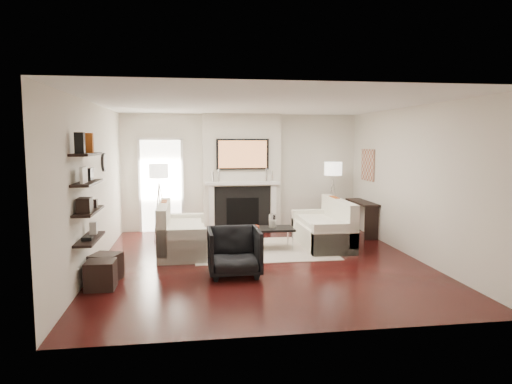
{
  "coord_description": "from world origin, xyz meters",
  "views": [
    {
      "loc": [
        -1.2,
        -7.63,
        2.09
      ],
      "look_at": [
        0.0,
        0.6,
        1.15
      ],
      "focal_mm": 32.0,
      "sensor_mm": 36.0,
      "label": 1
    }
  ],
  "objects": [
    {
      "name": "loveseat_right_arm_s",
      "position": [
        1.4,
        1.85,
        0.3
      ],
      "size": [
        0.85,
        0.18,
        0.6
      ],
      "primitive_type": "cube",
      "color": "silver",
      "rests_on": "floor"
    },
    {
      "name": "door_trim_r",
      "position": [
        -1.37,
        2.96,
        1.05
      ],
      "size": [
        0.06,
        0.06,
        2.16
      ],
      "primitive_type": "cube",
      "color": "white",
      "rests_on": "floor"
    },
    {
      "name": "shelf_lower",
      "position": [
        -2.62,
        -1.0,
        1.1
      ],
      "size": [
        0.25,
        1.0,
        0.04
      ],
      "primitive_type": "cube",
      "color": "black",
      "rests_on": "wall_left"
    },
    {
      "name": "loveseat_left_arm_n",
      "position": [
        -1.36,
        0.09,
        0.3
      ],
      "size": [
        0.85,
        0.18,
        0.6
      ],
      "primitive_type": "cube",
      "color": "silver",
      "rests_on": "floor"
    },
    {
      "name": "shelf_upper",
      "position": [
        -2.62,
        -1.0,
        1.5
      ],
      "size": [
        0.25,
        1.0,
        0.04
      ],
      "primitive_type": "cube",
      "color": "black",
      "rests_on": "wall_left"
    },
    {
      "name": "ottoman_far",
      "position": [
        -2.47,
        -1.1,
        0.2
      ],
      "size": [
        0.4,
        0.4,
        0.4
      ],
      "primitive_type": "cube",
      "rotation": [
        0.0,
        0.0,
        -0.01
      ],
      "color": "black",
      "rests_on": "floor"
    },
    {
      "name": "firebox",
      "position": [
        0.0,
        2.73,
        0.45
      ],
      "size": [
        0.75,
        0.02,
        0.65
      ],
      "primitive_type": "cube",
      "color": "black",
      "rests_on": "floor"
    },
    {
      "name": "decor_wine_rack",
      "position": [
        -2.62,
        -1.23,
        1.22
      ],
      "size": [
        0.18,
        0.25,
        0.2
      ],
      "primitive_type": "cube",
      "color": "black",
      "rests_on": "shelf_lower"
    },
    {
      "name": "loveseat_right_base",
      "position": [
        1.4,
        1.04,
        0.21
      ],
      "size": [
        0.85,
        1.8,
        0.42
      ],
      "primitive_type": "cube",
      "color": "silver",
      "rests_on": "floor"
    },
    {
      "name": "loveseat_right_back",
      "position": [
        1.73,
        1.04,
        0.53
      ],
      "size": [
        0.18,
        1.8,
        0.8
      ],
      "primitive_type": "cube",
      "color": "silver",
      "rests_on": "floor"
    },
    {
      "name": "loveseat_right_cushion",
      "position": [
        1.35,
        1.04,
        0.47
      ],
      "size": [
        0.63,
        1.44,
        0.1
      ],
      "primitive_type": "cube",
      "color": "silver",
      "rests_on": "loveseat_right_base"
    },
    {
      "name": "lamp_right_leg_c",
      "position": [
        1.99,
        2.32,
        0.6
      ],
      "size": [
        0.14,
        0.22,
        1.23
      ],
      "primitive_type": "cylinder",
      "rotation": [
        0.18,
        0.0,
        2.62
      ],
      "color": "silver",
      "rests_on": "floor"
    },
    {
      "name": "chimney_breast",
      "position": [
        0.0,
        2.88,
        1.35
      ],
      "size": [
        1.8,
        0.25,
        2.7
      ],
      "primitive_type": "cube",
      "color": "silver",
      "rests_on": "floor"
    },
    {
      "name": "lamp_left_leg_b",
      "position": [
        -1.91,
        2.28,
        0.6
      ],
      "size": [
        0.14,
        0.22,
        1.23
      ],
      "primitive_type": "cylinder",
      "rotation": [
        0.18,
        0.0,
        0.52
      ],
      "color": "silver",
      "rests_on": "floor"
    },
    {
      "name": "hurricane_glass",
      "position": [
        0.36,
        0.87,
        0.56
      ],
      "size": [
        0.14,
        0.14,
        0.25
      ],
      "primitive_type": "cylinder",
      "color": "white",
      "rests_on": "coffee_table"
    },
    {
      "name": "door_trim_top",
      "position": [
        -1.85,
        2.96,
        2.13
      ],
      "size": [
        1.02,
        0.06,
        0.06
      ],
      "primitive_type": "cube",
      "color": "white",
      "rests_on": "wall_back"
    },
    {
      "name": "decor_magfile_a",
      "position": [
        -2.62,
        -1.36,
        2.06
      ],
      "size": [
        0.12,
        0.1,
        0.28
      ],
      "primitive_type": "cube",
      "color": "black",
      "rests_on": "shelf_top"
    },
    {
      "name": "decor_box_small",
      "position": [
        -2.62,
        -0.77,
        1.18
      ],
      "size": [
        0.15,
        0.12,
        0.12
      ],
      "primitive_type": "cube",
      "color": "black",
      "rests_on": "shelf_lower"
    },
    {
      "name": "pillow_left_orange",
      "position": [
        -1.69,
        1.2,
        0.73
      ],
      "size": [
        0.1,
        0.42,
        0.42
      ],
      "primitive_type": "cube",
      "color": "#9A4413",
      "rests_on": "loveseat_left_cushion"
    },
    {
      "name": "lamp_right_leg_b",
      "position": [
        2.0,
        2.51,
        0.6
      ],
      "size": [
        0.14,
        0.22,
        1.23
      ],
      "primitive_type": "cylinder",
      "rotation": [
        0.18,
        0.0,
        0.52
      ],
      "color": "silver",
      "rests_on": "floor"
    },
    {
      "name": "candlestick_r_tall",
      "position": [
        0.55,
        2.7,
        1.3
      ],
      "size": [
        0.04,
        0.04,
        0.3
      ],
      "primitive_type": "cylinder",
      "color": "silver",
      "rests_on": "mantel_shelf"
    },
    {
      "name": "pillow_right_orange",
      "position": [
        1.73,
        1.34,
        0.73
      ],
      "size": [
        0.1,
        0.42,
        0.42
      ],
      "primitive_type": "cube",
      "color": "#9A4413",
      "rests_on": "loveseat_right_cushion"
    },
    {
      "name": "console_leg_s",
      "position": [
        2.57,
        2.47,
        0.35
      ],
      "size": [
        0.3,
        0.04,
        0.71
      ],
      "primitive_type": "cube",
      "color": "black",
      "rests_on": "floor"
    },
    {
      "name": "loveseat_left_arm_s",
      "position": [
        -1.36,
        1.71,
        0.3
      ],
      "size": [
        0.85,
        0.18,
        0.6
      ],
      "primitive_type": "cube",
      "color": "silver",
      "rests_on": "floor"
    },
    {
      "name": "coffee_leg_ne",
      "position": [
        0.71,
        0.65,
        0.19
      ],
      "size": [
        0.02,
        0.02,
        0.38
      ],
      "primitive_type": "cylinder",
      "color": "silver",
      "rests_on": "floor"
    },
    {
      "name": "loveseat_left_back",
      "position": [
        -1.69,
        0.9,
        0.53
      ],
      "size": [
        0.18,
        1.8,
        0.8
      ],
      "primitive_type": "cube",
      "color": "silver",
      "rests_on": "floor"
    },
    {
      "name": "mantel_pilaster_l",
      "position": [
        -0.72,
        2.71,
        0.55
      ],
      "size": [
        0.12,
        0.08,
        1.1
      ],
      "primitive_type": "cube",
      "color": "white",
      "rests_on": "floor"
    },
    {
      "name": "door_trim_l",
      "position": [
        -2.33,
        2.96,
        1.05
      ],
      "size": [
        0.06,
        0.06,
        2.16
      ],
      "primitive_type": "cube",
      "color": "white",
      "rests_on": "floor"
    },
    {
      "name": "tv_screen",
      "position": [
        0.0,
        2.68,
        1.78
      ],
      "size": [
        1.1,
        0.0,
        0.62
      ],
      "primitive_type": "cube",
      "color": "#BF723F",
      "rests_on": "tv_body"
    },
    {
      "name": "hurricane_candle",
      "position": [
        0.36,
        0.87,
        0.49
      ],
      "size": [
        0.1,
        0.1,
        0.16
      ],
      "primitive_type": "cylinder",
      "color": "white",
      "rests_on": "coffee_table"
    },
    {
      "name": "console_top",
      "position": [
        2.57,
        1.92,
        0.73
      ],
      "size": [
        0.35,
        1.2,
        0.04
      ],
      "primitive_type": "cube",
      "color": "black",
      "rests_on": "floor"
    },
    {
      "name": "lamp_left_post",
      "position": [
        -1.85,
        2.19,
        0.6
      ],
      "size": [
        0.02,
        0.02,
        1.2
      ],
      "primitive_type": "cylinder",
      "color": "silver",
      "rests_on": "floor"
    },
    {
      "name": "rug",
      "position": [
        0.17,
        0.86,
        0.01
      ],
      "size": [
        2.6,
        2.0,
        0.01
      ],
      "primitive_type": "cube",
      "color": "#B4A494",
      "rests_on": "floor"
    },
    {
      "name": "hallway_panel",
      "position": [
        -1.85,
        2.98,
        1.05
      ],
      "size": [
        0.9,
        0.02,
        2.1
      ],
      "primitive_type": "cube",
      "color": "white",
      "rests_on": "floor"
    },
    {
      "name": "coffee_leg_sw",
      "position": [
        -0.29,
        1.09,
        0.19
      ],
      "size": [
        0.02,
        0.02,
        0.38
      ],
      "primitive_type": "cylinder",
      "color": "silver",
      "rests_on": "floor"
    },
    {
      "name": "decor_frame_b",
      "position": [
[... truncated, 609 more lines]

